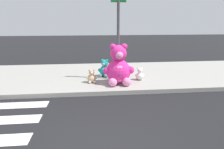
# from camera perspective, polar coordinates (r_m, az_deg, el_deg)

# --- Properties ---
(sidewalk) EXTENTS (28.00, 4.40, 0.15)m
(sidewalk) POSITION_cam_1_polar(r_m,az_deg,el_deg) (8.67, -5.60, -0.39)
(sidewalk) COLOR #9E9B93
(sidewalk) RESTS_ON ground_plane
(sign_pole) EXTENTS (0.56, 0.11, 3.20)m
(sign_pole) POSITION_cam_1_polar(r_m,az_deg,el_deg) (7.64, 1.77, 11.10)
(sign_pole) COLOR #4C4C51
(sign_pole) RESTS_ON sidewalk
(plush_pink_large) EXTENTS (1.12, 0.98, 1.45)m
(plush_pink_large) POSITION_cam_1_polar(r_m,az_deg,el_deg) (7.22, 1.87, 1.86)
(plush_pink_large) COLOR #F22D93
(plush_pink_large) RESTS_ON sidewalk
(plush_red) EXTENTS (0.43, 0.41, 0.59)m
(plush_red) POSITION_cam_1_polar(r_m,az_deg,el_deg) (8.46, 2.76, 1.45)
(plush_red) COLOR red
(plush_red) RESTS_ON sidewalk
(plush_white) EXTENTS (0.37, 0.34, 0.48)m
(plush_white) POSITION_cam_1_polar(r_m,az_deg,el_deg) (7.83, 7.90, -0.13)
(plush_white) COLOR white
(plush_white) RESTS_ON sidewalk
(plush_tan) EXTENTS (0.39, 0.35, 0.51)m
(plush_tan) POSITION_cam_1_polar(r_m,az_deg,el_deg) (7.45, -5.79, -0.77)
(plush_tan) COLOR tan
(plush_tan) RESTS_ON sidewalk
(plush_yellow) EXTENTS (0.46, 0.50, 0.65)m
(plush_yellow) POSITION_cam_1_polar(r_m,az_deg,el_deg) (8.91, 1.17, 2.34)
(plush_yellow) COLOR yellow
(plush_yellow) RESTS_ON sidewalk
(plush_teal) EXTENTS (0.51, 0.51, 0.71)m
(plush_teal) POSITION_cam_1_polar(r_m,az_deg,el_deg) (8.25, -2.13, 1.45)
(plush_teal) COLOR teal
(plush_teal) RESTS_ON sidewalk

